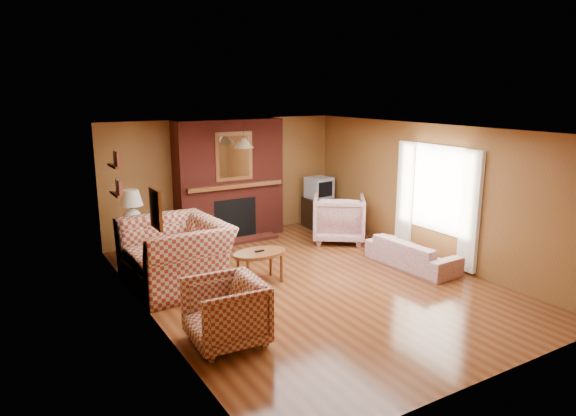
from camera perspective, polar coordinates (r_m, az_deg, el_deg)
floor at (r=8.16m, az=2.53°, el=-8.31°), size 6.50×6.50×0.00m
ceiling at (r=7.62m, az=2.71°, el=8.73°), size 6.50×6.50×0.00m
wall_back at (r=10.62m, az=-7.10°, el=3.34°), size 6.50×0.00×6.50m
wall_front at (r=5.50m, az=21.71°, el=-6.68°), size 6.50×0.00×6.50m
wall_left at (r=6.80m, az=-15.29°, el=-2.53°), size 0.00×6.50×6.50m
wall_right at (r=9.39m, az=15.47°, el=1.70°), size 0.00×6.50×6.50m
fireplace at (r=10.38m, az=-6.50°, el=3.03°), size 2.20×0.82×2.40m
window_right at (r=9.24m, az=16.12°, el=1.01°), size 0.10×1.85×2.00m
bookshelf at (r=8.52m, az=-18.60°, el=3.55°), size 0.09×0.55×0.71m
botanical_print at (r=6.44m, az=-14.45°, el=-0.12°), size 0.05×0.40×0.50m
pendant_light at (r=9.65m, az=-4.93°, el=7.22°), size 0.36×0.36×0.48m
plaid_loveseat at (r=8.04m, az=-12.38°, el=-5.08°), size 1.48×1.66×1.03m
plaid_armchair at (r=6.23m, az=-6.97°, el=-11.43°), size 0.92×0.89×0.80m
floral_sofa at (r=9.04m, az=13.61°, el=-4.91°), size 0.74×1.69×0.48m
floral_armchair at (r=10.29m, az=5.67°, el=-1.12°), size 1.40×1.41×0.93m
coffee_table at (r=8.07m, az=-3.17°, el=-5.29°), size 0.88×0.54×0.52m
side_table at (r=9.42m, az=-16.72°, el=-3.87°), size 0.52×0.52×0.64m
table_lamp at (r=9.25m, az=-16.99°, el=0.19°), size 0.39×0.39×0.65m
tv_stand at (r=11.38m, az=3.43°, el=-0.43°), size 0.64×0.59×0.65m
crt_tv at (r=11.26m, az=3.49°, el=2.29°), size 0.54×0.54×0.45m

